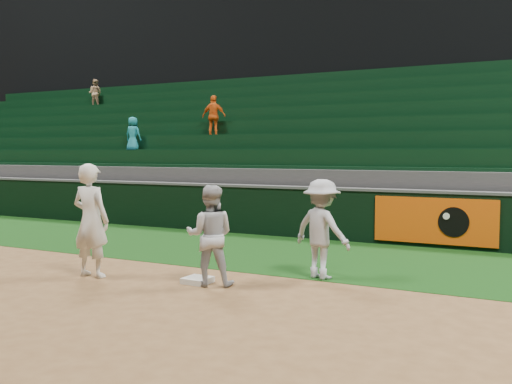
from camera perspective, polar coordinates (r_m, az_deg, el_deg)
ground at (r=9.46m, az=-6.78°, el=-8.74°), size 70.00×70.00×0.00m
foul_grass at (r=12.01m, az=1.31°, el=-5.96°), size 36.00×4.20×0.01m
upper_deck at (r=25.91m, az=15.85°, el=12.55°), size 40.00×12.00×12.00m
first_base at (r=9.24m, az=-5.86°, el=-8.76°), size 0.41×0.41×0.09m
first_baseman at (r=9.89m, az=-16.19°, el=-2.74°), size 0.71×0.48×1.90m
baserunner at (r=8.94m, az=-4.61°, el=-4.34°), size 0.94×0.85×1.57m
base_coach at (r=9.42m, az=6.59°, el=-3.70°), size 1.19×0.89×1.63m
field_wall at (r=13.91m, az=5.39°, el=-2.00°), size 36.00×0.45×1.25m
stadium_seating at (r=17.40m, az=9.97°, el=2.68°), size 36.00×5.95×5.04m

